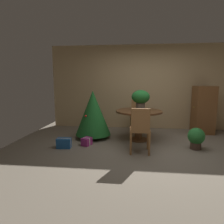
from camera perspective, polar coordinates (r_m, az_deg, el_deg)
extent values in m
plane|color=#756B5B|center=(4.23, 11.67, -11.46)|extent=(6.60, 6.60, 0.00)
cube|color=tan|center=(6.16, 10.11, 7.26)|extent=(6.00, 0.10, 2.60)
cylinder|color=brown|center=(4.95, 7.83, -8.07)|extent=(0.44, 0.44, 0.04)
cylinder|color=brown|center=(4.86, 7.92, -4.01)|extent=(0.19, 0.19, 0.68)
cylinder|color=brown|center=(4.80, 8.01, 0.21)|extent=(1.15, 1.15, 0.04)
cylinder|color=#665B51|center=(4.84, 8.45, 1.60)|extent=(0.23, 0.23, 0.18)
ellipsoid|color=#1E6628|center=(4.82, 8.52, 4.50)|extent=(0.45, 0.45, 0.34)
sphere|color=#EAD14C|center=(4.66, 7.96, 5.08)|extent=(0.08, 0.08, 0.08)
sphere|color=#EAD14C|center=(4.85, 9.56, 5.16)|extent=(0.07, 0.07, 0.07)
sphere|color=#EAD14C|center=(4.68, 8.32, 5.08)|extent=(0.06, 0.06, 0.06)
cylinder|color=#9E6B3D|center=(4.27, 5.65, -7.87)|extent=(0.04, 0.04, 0.46)
cylinder|color=#9E6B3D|center=(4.28, 10.61, -7.92)|extent=(0.04, 0.04, 0.46)
cylinder|color=#9E6B3D|center=(3.91, 5.60, -9.43)|extent=(0.04, 0.04, 0.46)
cylinder|color=#9E6B3D|center=(3.93, 11.03, -9.49)|extent=(0.04, 0.04, 0.46)
cube|color=#9E6B3D|center=(4.03, 8.30, -5.20)|extent=(0.41, 0.42, 0.05)
cube|color=#9E6B3D|center=(3.79, 8.48, -2.26)|extent=(0.37, 0.05, 0.44)
cylinder|color=#9E6B3D|center=(5.59, 9.66, -3.88)|extent=(0.04, 0.04, 0.47)
cylinder|color=#9E6B3D|center=(5.58, 5.69, -3.82)|extent=(0.04, 0.04, 0.47)
cylinder|color=#9E6B3D|center=(5.92, 9.47, -3.17)|extent=(0.04, 0.04, 0.47)
cylinder|color=#9E6B3D|center=(5.91, 5.72, -3.11)|extent=(0.04, 0.04, 0.47)
cube|color=#9E6B3D|center=(5.70, 7.69, -0.92)|extent=(0.43, 0.38, 0.05)
cube|color=#9E6B3D|center=(5.83, 7.69, 1.62)|extent=(0.39, 0.05, 0.42)
cylinder|color=brown|center=(5.15, -5.57, -7.06)|extent=(0.10, 0.10, 0.09)
cone|color=#1E6628|center=(5.02, -5.68, -0.21)|extent=(0.92, 0.92, 1.15)
sphere|color=silver|center=(5.10, -5.84, 2.53)|extent=(0.05, 0.05, 0.05)
sphere|color=#2D51A8|center=(5.08, -5.55, 3.01)|extent=(0.04, 0.04, 0.04)
sphere|color=red|center=(4.86, -7.79, -1.21)|extent=(0.06, 0.06, 0.06)
sphere|color=gold|center=(5.33, -6.67, -1.99)|extent=(0.04, 0.04, 0.04)
sphere|color=red|center=(4.89, -8.91, -4.85)|extent=(0.04, 0.04, 0.04)
cube|color=#9E287A|center=(4.55, -7.55, -8.70)|extent=(0.25, 0.27, 0.18)
cube|color=silver|center=(4.55, -7.55, -8.70)|extent=(0.17, 0.10, 0.18)
cube|color=#1E569E|center=(4.45, -14.14, -8.97)|extent=(0.32, 0.19, 0.22)
cube|color=silver|center=(4.45, -14.14, -8.97)|extent=(0.31, 0.05, 0.23)
cube|color=brown|center=(6.11, 25.51, 0.64)|extent=(0.51, 0.62, 1.35)
sphere|color=#B29338|center=(6.02, 23.16, 1.33)|extent=(0.04, 0.04, 0.04)
cylinder|color=#4C382D|center=(4.65, 23.63, -9.17)|extent=(0.23, 0.23, 0.15)
sphere|color=#287533|center=(4.59, 23.80, -6.56)|extent=(0.36, 0.36, 0.36)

